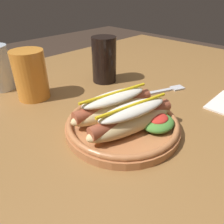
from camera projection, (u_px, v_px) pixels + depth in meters
dining_table at (100, 130)px, 0.61m from camera, size 1.48×0.87×0.74m
hot_dog_plate at (124, 119)px, 0.44m from camera, size 0.23×0.23×0.08m
fork at (168, 90)px, 0.61m from camera, size 0.12×0.06×0.00m
soda_cup at (104, 60)px, 0.64m from camera, size 0.07×0.07×0.13m
extra_cup at (31, 75)px, 0.55m from camera, size 0.08×0.08×0.12m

